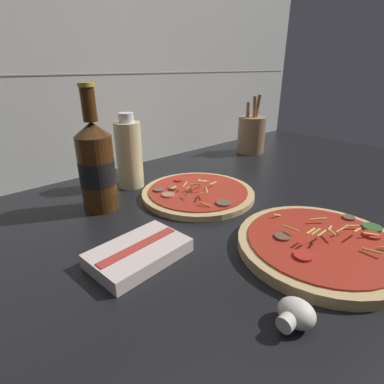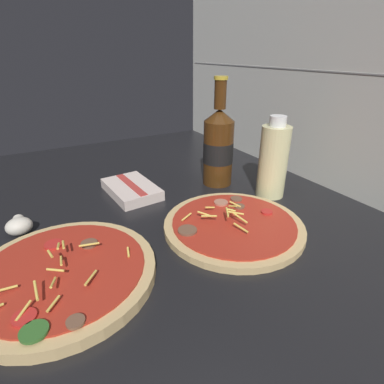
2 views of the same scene
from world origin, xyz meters
The scene contains 9 objects.
counter_slab centered at (0.00, 0.00, 1.25)cm, with size 160.00×90.00×2.50cm.
tile_backsplash centered at (0.00, 45.50, 30.00)cm, with size 160.00×1.13×60.00cm.
pizza_near centered at (-6.37, -19.18, 3.57)cm, with size 28.22×28.22×5.21cm.
pizza_far centered at (-5.56, 12.31, 3.31)cm, with size 27.38×27.38×4.62cm.
beer_bottle centered at (-26.15, 22.11, 12.48)cm, with size 7.62×7.62×26.66cm.
oil_bottle centered at (-13.85, 29.27, 11.26)cm, with size 6.68×6.68×19.06cm.
mushroom_left centered at (-24.23, -24.49, 4.17)cm, with size 5.01×4.77×3.34cm.
utensil_crock centered at (36.95, 28.76, 9.19)cm, with size 9.79×9.79×20.59cm.
dish_towel centered at (-30.70, -0.09, 3.71)cm, with size 16.44×11.23×2.56cm.
Camera 1 is at (-52.34, -36.42, 32.06)cm, focal length 28.00 mm.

